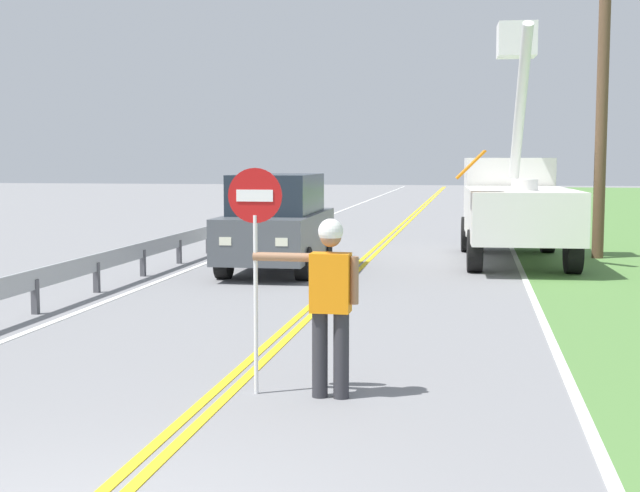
{
  "coord_description": "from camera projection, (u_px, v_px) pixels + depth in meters",
  "views": [
    {
      "loc": [
        2.53,
        -4.71,
        2.41
      ],
      "look_at": [
        0.42,
        7.43,
        1.2
      ],
      "focal_mm": 49.37,
      "sensor_mm": 36.0,
      "label": 1
    }
  ],
  "objects": [
    {
      "name": "centerline_yellow_left",
      "position": [
        378.0,
        245.0,
        24.91
      ],
      "size": [
        0.11,
        110.0,
        0.01
      ],
      "primitive_type": "cube",
      "color": "yellow",
      "rests_on": "ground"
    },
    {
      "name": "utility_pole_near",
      "position": [
        602.0,
        95.0,
        21.23
      ],
      "size": [
        1.8,
        0.28,
        7.59
      ],
      "color": "brown",
      "rests_on": "ground"
    },
    {
      "name": "guardrail_left_shoulder",
      "position": [
        194.0,
        237.0,
        21.58
      ],
      "size": [
        0.1,
        32.0,
        0.71
      ],
      "color": "#9EA0A3",
      "rests_on": "ground"
    },
    {
      "name": "oncoming_suv_nearest",
      "position": [
        277.0,
        222.0,
        19.06
      ],
      "size": [
        1.99,
        4.64,
        2.1
      ],
      "color": "#4C5156",
      "rests_on": "ground"
    },
    {
      "name": "edge_line_right",
      "position": [
        511.0,
        247.0,
        24.28
      ],
      "size": [
        0.12,
        110.0,
        0.01
      ],
      "primitive_type": "cube",
      "color": "silver",
      "rests_on": "ground"
    },
    {
      "name": "flagger_worker",
      "position": [
        330.0,
        296.0,
        8.85
      ],
      "size": [
        1.09,
        0.25,
        1.83
      ],
      "color": "#2D2D33",
      "rests_on": "ground"
    },
    {
      "name": "stop_sign_paddle",
      "position": [
        255.0,
        229.0,
        8.93
      ],
      "size": [
        0.56,
        0.04,
        2.33
      ],
      "color": "silver",
      "rests_on": "ground"
    },
    {
      "name": "centerline_yellow_right",
      "position": [
        385.0,
        245.0,
        24.88
      ],
      "size": [
        0.11,
        110.0,
        0.01
      ],
      "primitive_type": "cube",
      "color": "yellow",
      "rests_on": "ground"
    },
    {
      "name": "edge_line_left",
      "position": [
        258.0,
        243.0,
        25.51
      ],
      "size": [
        0.12,
        110.0,
        0.01
      ],
      "primitive_type": "cube",
      "color": "silver",
      "rests_on": "ground"
    },
    {
      "name": "utility_bucket_truck",
      "position": [
        514.0,
        201.0,
        21.18
      ],
      "size": [
        2.67,
        6.9,
        5.67
      ],
      "color": "white",
      "rests_on": "ground"
    }
  ]
}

